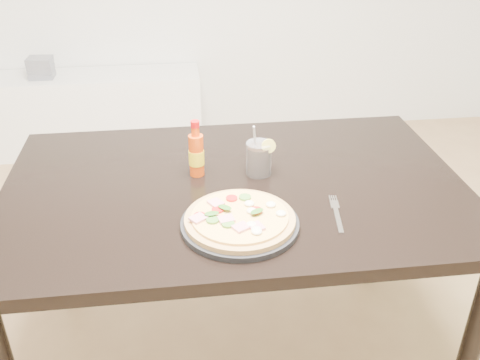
{
  "coord_description": "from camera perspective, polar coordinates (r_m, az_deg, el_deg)",
  "views": [
    {
      "loc": [
        -0.25,
        -1.22,
        1.56
      ],
      "look_at": [
        -0.09,
        0.06,
        0.83
      ],
      "focal_mm": 40.0,
      "sensor_mm": 36.0,
      "label": 1
    }
  ],
  "objects": [
    {
      "name": "pizza",
      "position": [
        1.42,
        -0.01,
        -4.1
      ],
      "size": [
        0.29,
        0.29,
        0.03
      ],
      "color": "tan",
      "rests_on": "plate"
    },
    {
      "name": "cd_stack",
      "position": [
        3.51,
        -20.48,
        11.16
      ],
      "size": [
        0.14,
        0.12,
        0.13
      ],
      "color": "slate",
      "rests_on": "media_console"
    },
    {
      "name": "dining_table",
      "position": [
        1.67,
        -0.52,
        -2.86
      ],
      "size": [
        1.4,
        0.9,
        0.75
      ],
      "color": "black",
      "rests_on": "ground"
    },
    {
      "name": "media_console",
      "position": [
        3.58,
        -15.65,
        6.93
      ],
      "size": [
        1.4,
        0.34,
        0.5
      ],
      "primitive_type": "cube",
      "color": "white",
      "rests_on": "ground"
    },
    {
      "name": "plate",
      "position": [
        1.43,
        -0.01,
        -4.73
      ],
      "size": [
        0.32,
        0.32,
        0.02
      ],
      "primitive_type": "cylinder",
      "color": "black",
      "rests_on": "dining_table"
    },
    {
      "name": "hot_sauce_bottle",
      "position": [
        1.65,
        -4.68,
        2.79
      ],
      "size": [
        0.05,
        0.05,
        0.18
      ],
      "rotation": [
        0.0,
        0.0,
        -0.13
      ],
      "color": "#CF430C",
      "rests_on": "dining_table"
    },
    {
      "name": "cola_cup",
      "position": [
        1.66,
        2.03,
        2.26
      ],
      "size": [
        0.09,
        0.08,
        0.17
      ],
      "rotation": [
        0.0,
        0.0,
        -0.1
      ],
      "color": "black",
      "rests_on": "dining_table"
    },
    {
      "name": "fork",
      "position": [
        1.51,
        10.24,
        -3.41
      ],
      "size": [
        0.05,
        0.19,
        0.0
      ],
      "rotation": [
        0.0,
        0.0,
        -0.15
      ],
      "color": "silver",
      "rests_on": "dining_table"
    }
  ]
}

